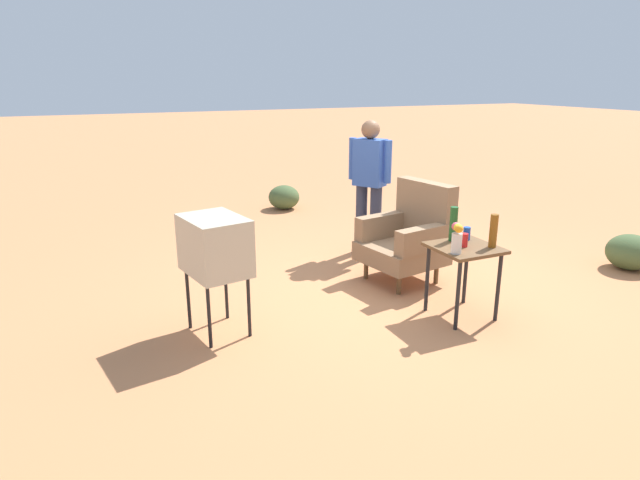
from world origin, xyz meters
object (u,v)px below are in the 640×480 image
object	(u,v)px
soda_can_red	(464,240)
soda_can_blue	(467,234)
side_table	(464,257)
tv_on_stand	(215,246)
person_standing	(369,179)
bottle_wine_green	(453,224)
flower_vase	(457,237)
armchair	(409,235)
bottle_tall_amber	(493,231)

from	to	relation	value
soda_can_red	soda_can_blue	xyz separation A→B (m)	(-0.16, 0.16, 0.00)
side_table	tv_on_stand	distance (m)	2.21
person_standing	bottle_wine_green	world-z (taller)	person_standing
bottle_wine_green	tv_on_stand	bearing A→B (deg)	-100.79
person_standing	bottle_wine_green	bearing A→B (deg)	-4.18
soda_can_blue	person_standing	bearing A→B (deg)	-179.90
tv_on_stand	flower_vase	bearing A→B (deg)	69.24
person_standing	bottle_wine_green	xyz separation A→B (m)	(1.80, -0.13, -0.10)
tv_on_stand	armchair	bearing A→B (deg)	100.42
tv_on_stand	soda_can_red	size ratio (longest dim) A/B	8.44
person_standing	bottle_wine_green	distance (m)	1.80
flower_vase	person_standing	bearing A→B (deg)	170.81
side_table	flower_vase	bearing A→B (deg)	-57.54
armchair	tv_on_stand	world-z (taller)	armchair
soda_can_red	tv_on_stand	bearing A→B (deg)	-105.89
person_standing	bottle_tall_amber	distance (m)	2.11
person_standing	tv_on_stand	bearing A→B (deg)	-58.29
side_table	bottle_tall_amber	distance (m)	0.35
side_table	bottle_tall_amber	bearing A→B (deg)	59.49
side_table	soda_can_red	size ratio (longest dim) A/B	5.52
armchair	soda_can_blue	world-z (taller)	armchair
bottle_tall_amber	bottle_wine_green	distance (m)	0.37
tv_on_stand	flower_vase	size ratio (longest dim) A/B	3.89
tv_on_stand	bottle_wine_green	size ratio (longest dim) A/B	3.22
tv_on_stand	soda_can_blue	xyz separation A→B (m)	(0.44, 2.26, -0.05)
person_standing	soda_can_blue	xyz separation A→B (m)	(1.83, 0.00, -0.20)
side_table	soda_can_red	xyz separation A→B (m)	(0.00, -0.02, 0.16)
bottle_wine_green	flower_vase	bearing A→B (deg)	-33.39
bottle_wine_green	side_table	bearing A→B (deg)	-1.70
side_table	bottle_tall_amber	size ratio (longest dim) A/B	2.24
person_standing	soda_can_blue	distance (m)	1.84
armchair	bottle_tall_amber	size ratio (longest dim) A/B	3.53
soda_can_blue	bottle_wine_green	bearing A→B (deg)	-104.40
armchair	soda_can_red	world-z (taller)	armchair
side_table	tv_on_stand	size ratio (longest dim) A/B	0.65
bottle_wine_green	flower_vase	world-z (taller)	bottle_wine_green
side_table	soda_can_red	bearing A→B (deg)	-77.56
flower_vase	soda_can_red	bearing A→B (deg)	124.04
side_table	bottle_wine_green	size ratio (longest dim) A/B	2.10
tv_on_stand	person_standing	world-z (taller)	person_standing
flower_vase	side_table	bearing A→B (deg)	122.46
person_standing	soda_can_blue	size ratio (longest dim) A/B	13.44
armchair	side_table	size ratio (longest dim) A/B	1.57
side_table	soda_can_blue	bearing A→B (deg)	137.83
bottle_tall_amber	bottle_wine_green	size ratio (longest dim) A/B	0.94
soda_can_red	flower_vase	size ratio (longest dim) A/B	0.46
tv_on_stand	bottle_wine_green	xyz separation A→B (m)	(0.40, 2.12, 0.05)
armchair	soda_can_blue	xyz separation A→B (m)	(0.84, 0.06, 0.24)
soda_can_red	person_standing	bearing A→B (deg)	175.56
armchair	flower_vase	size ratio (longest dim) A/B	4.00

